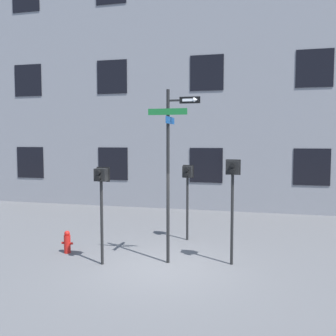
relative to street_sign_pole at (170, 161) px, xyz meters
The scene contains 7 objects.
ground_plane 2.89m from the street_sign_pole, 107.41° to the right, with size 60.00×60.00×0.00m, color #515154.
building_facade 9.10m from the street_sign_pole, 90.92° to the left, with size 24.00×0.64×13.18m.
street_sign_pole is the anchor object (origin of this frame).
pedestrian_signal_left 2.03m from the street_sign_pole, 162.48° to the right, with size 0.38×0.40×2.68m.
pedestrian_signal_right 1.79m from the street_sign_pole, ahead, with size 0.41×0.40×2.89m.
pedestrian_signal_across 2.61m from the street_sign_pole, 89.86° to the left, with size 0.37×0.40×2.56m.
fire_hydrant 4.11m from the street_sign_pole, behind, with size 0.36×0.20×0.68m.
Camera 1 is at (2.50, -9.48, 3.42)m, focal length 40.00 mm.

